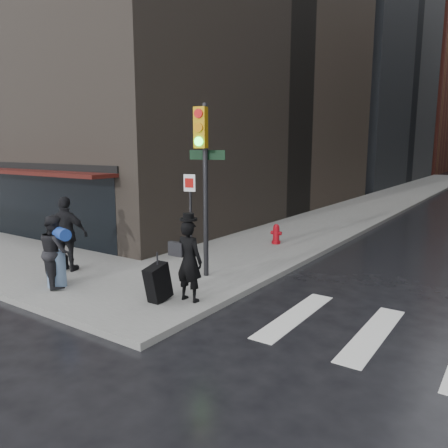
% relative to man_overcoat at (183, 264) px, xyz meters
% --- Properties ---
extents(ground, '(140.00, 140.00, 0.00)m').
position_rel_man_overcoat_xyz_m(ground, '(-1.23, -0.07, -0.98)').
color(ground, black).
rests_on(ground, ground).
extents(sidewalk_left, '(4.00, 50.00, 0.15)m').
position_rel_man_overcoat_xyz_m(sidewalk_left, '(-1.23, 26.93, -0.90)').
color(sidewalk_left, slate).
rests_on(sidewalk_left, ground).
extents(bldg_left_mid, '(22.00, 24.00, 34.00)m').
position_rel_man_overcoat_xyz_m(bldg_left_mid, '(-14.23, 37.93, 16.02)').
color(bldg_left_mid, gray).
rests_on(bldg_left_mid, ground).
extents(bldg_left_far, '(22.00, 20.00, 26.00)m').
position_rel_man_overcoat_xyz_m(bldg_left_far, '(-14.23, 61.93, 12.02)').
color(bldg_left_far, brown).
rests_on(bldg_left_far, ground).
extents(storefront, '(8.40, 1.11, 2.83)m').
position_rel_man_overcoat_xyz_m(storefront, '(-8.23, 1.83, 0.85)').
color(storefront, black).
rests_on(storefront, ground).
extents(man_overcoat, '(1.02, 1.01, 1.98)m').
position_rel_man_overcoat_xyz_m(man_overcoat, '(0.00, 0.00, 0.00)').
color(man_overcoat, black).
rests_on(man_overcoat, ground).
extents(man_jeans, '(1.20, 1.04, 1.75)m').
position_rel_man_overcoat_xyz_m(man_jeans, '(-3.15, -0.95, 0.05)').
color(man_jeans, black).
rests_on(man_jeans, ground).
extents(man_greycoat, '(1.29, 0.94, 2.04)m').
position_rel_man_overcoat_xyz_m(man_greycoat, '(-4.09, 0.05, 0.19)').
color(man_greycoat, black).
rests_on(man_greycoat, ground).
extents(traffic_light, '(1.09, 0.58, 4.41)m').
position_rel_man_overcoat_xyz_m(traffic_light, '(-0.75, 1.72, 2.01)').
color(traffic_light, black).
rests_on(traffic_light, ground).
extents(fire_hydrant, '(0.39, 0.30, 0.70)m').
position_rel_man_overcoat_xyz_m(fire_hydrant, '(-1.01, 6.29, -0.52)').
color(fire_hydrant, maroon).
rests_on(fire_hydrant, ground).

